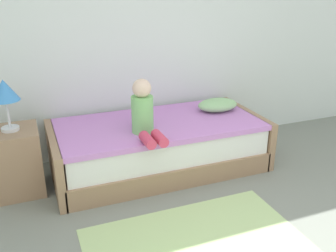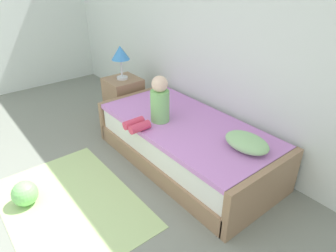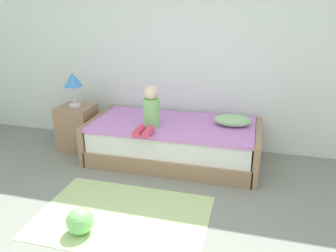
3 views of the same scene
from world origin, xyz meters
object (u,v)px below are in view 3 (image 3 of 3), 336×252
bed (173,142)px  child_figure (150,111)px  nightstand (78,127)px  toy_ball (80,221)px  pillow (232,120)px  table_lamp (73,81)px

bed → child_figure: (-0.22, -0.23, 0.46)m
nightstand → child_figure: (1.13, -0.26, 0.40)m
child_figure → toy_ball: (-0.21, -1.38, -0.59)m
nightstand → pillow: (2.06, 0.06, 0.26)m
child_figure → pillow: 1.00m
table_lamp → toy_ball: (0.92, -1.65, -0.82)m
pillow → toy_ball: bearing=-123.6°
bed → table_lamp: table_lamp is taller
table_lamp → pillow: (2.06, 0.06, -0.37)m
child_figure → table_lamp: bearing=166.8°
bed → pillow: (0.71, 0.10, 0.32)m
bed → pillow: bearing=8.0°
toy_ball → pillow: bearing=56.4°
bed → nightstand: 1.35m
bed → nightstand: (-1.35, 0.04, 0.05)m
toy_ball → table_lamp: bearing=119.2°
table_lamp → pillow: table_lamp is taller
nightstand → pillow: bearing=1.8°
bed → child_figure: child_figure is taller
bed → toy_ball: bearing=-104.9°
nightstand → toy_ball: 1.89m
bed → pillow: pillow is taller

